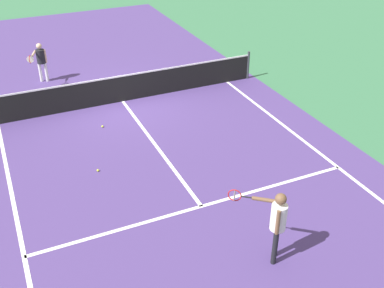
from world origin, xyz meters
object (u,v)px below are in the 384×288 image
at_px(tennis_ball_near_net, 102,126).
at_px(net, 122,88).
at_px(player_far, 41,59).
at_px(tennis_ball_mid_court, 98,170).
at_px(player_near, 277,220).

bearing_deg(tennis_ball_near_net, net, 53.78).
bearing_deg(player_far, tennis_ball_near_net, -76.68).
xyz_separation_m(net, tennis_ball_near_net, (-1.13, -1.55, -0.46)).
bearing_deg(net, tennis_ball_mid_court, -115.80).
relative_size(net, player_near, 5.98).
height_order(player_far, tennis_ball_near_net, player_far).
xyz_separation_m(tennis_ball_mid_court, tennis_ball_near_net, (0.75, 2.35, 0.00)).
bearing_deg(net, tennis_ball_near_net, -126.22).
xyz_separation_m(player_near, player_far, (-2.79, 11.48, -0.14)).
xyz_separation_m(player_near, tennis_ball_near_net, (-1.74, 7.03, -1.02)).
relative_size(tennis_ball_mid_court, tennis_ball_near_net, 1.00).
distance_m(net, player_far, 3.66).
bearing_deg(tennis_ball_mid_court, tennis_ball_near_net, 72.28).
distance_m(net, tennis_ball_mid_court, 4.36).
xyz_separation_m(player_far, tennis_ball_near_net, (1.05, -4.45, -0.88)).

